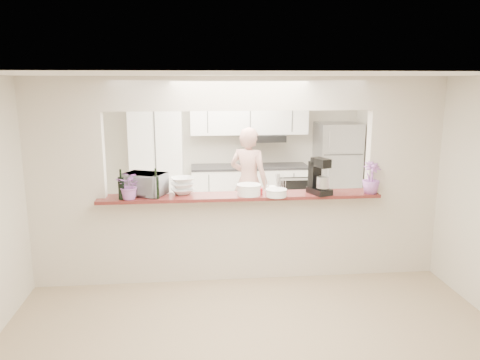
{
  "coord_description": "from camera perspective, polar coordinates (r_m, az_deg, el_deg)",
  "views": [
    {
      "loc": [
        -0.56,
        -5.54,
        2.45
      ],
      "look_at": [
        0.03,
        0.3,
        1.19
      ],
      "focal_mm": 35.0,
      "sensor_mm": 36.0,
      "label": 1
    }
  ],
  "objects": [
    {
      "name": "bar_counter",
      "position": [
        5.87,
        -0.02,
        -6.54
      ],
      "size": [
        3.4,
        0.38,
        1.09
      ],
      "color": "beige",
      "rests_on": "floor"
    },
    {
      "name": "plate_stack_a",
      "position": [
        5.64,
        1.08,
        -1.19
      ],
      "size": [
        0.29,
        0.29,
        0.13
      ],
      "color": "white",
      "rests_on": "bar_counter"
    },
    {
      "name": "wine_bottle_a",
      "position": [
        5.59,
        -14.28,
        -0.91
      ],
      "size": [
        0.07,
        0.07,
        0.36
      ],
      "color": "black",
      "rests_on": "bar_counter"
    },
    {
      "name": "stand_mixer",
      "position": [
        5.76,
        9.61,
        0.26
      ],
      "size": [
        0.29,
        0.35,
        0.44
      ],
      "color": "black",
      "rests_on": "bar_counter"
    },
    {
      "name": "person",
      "position": [
        7.42,
        1.06,
        -0.27
      ],
      "size": [
        0.75,
        0.68,
        1.73
      ],
      "primitive_type": "imported",
      "rotation": [
        0.0,
        0.0,
        2.61
      ],
      "color": "tan",
      "rests_on": "floor"
    },
    {
      "name": "tan_bowl",
      "position": [
        5.82,
        0.99,
        -1.12
      ],
      "size": [
        0.14,
        0.14,
        0.07
      ],
      "primitive_type": "cylinder",
      "color": "#CCBC90",
      "rests_on": "bar_counter"
    },
    {
      "name": "tile_overlay",
      "position": [
        7.52,
        -1.21,
        -6.9
      ],
      "size": [
        5.0,
        2.9,
        0.01
      ],
      "primitive_type": "cube",
      "color": "beige",
      "rests_on": "floor"
    },
    {
      "name": "toaster_oven",
      "position": [
        5.76,
        -11.54,
        -0.48
      ],
      "size": [
        0.58,
        0.5,
        0.27
      ],
      "primitive_type": "imported",
      "rotation": [
        0.0,
        0.0,
        -0.43
      ],
      "color": "#AFAFB4",
      "rests_on": "bar_counter"
    },
    {
      "name": "wine_bottle_b",
      "position": [
        5.55,
        -10.2,
        -0.83
      ],
      "size": [
        0.07,
        0.07,
        0.36
      ],
      "color": "black",
      "rests_on": "bar_counter"
    },
    {
      "name": "utensil_caddy",
      "position": [
        5.82,
        4.34,
        -0.52
      ],
      "size": [
        0.26,
        0.18,
        0.23
      ],
      "color": "silver",
      "rests_on": "bar_counter"
    },
    {
      "name": "flower_right",
      "position": [
        5.93,
        15.7,
        0.28
      ],
      "size": [
        0.25,
        0.25,
        0.39
      ],
      "primitive_type": "imported",
      "rotation": [
        0.0,
        0.0,
        0.17
      ],
      "color": "#D070D0",
      "rests_on": "bar_counter"
    },
    {
      "name": "kitchen_cabinets",
      "position": [
        8.41,
        -3.14,
        1.93
      ],
      "size": [
        3.15,
        0.62,
        2.25
      ],
      "color": "white",
      "rests_on": "floor"
    },
    {
      "name": "partition",
      "position": [
        5.66,
        -0.02,
        2.21
      ],
      "size": [
        5.0,
        0.15,
        2.5
      ],
      "color": "beige",
      "rests_on": "floor"
    },
    {
      "name": "red_bowl",
      "position": [
        5.72,
        2.0,
        -1.32
      ],
      "size": [
        0.16,
        0.16,
        0.07
      ],
      "primitive_type": "cylinder",
      "color": "maroon",
      "rests_on": "bar_counter"
    },
    {
      "name": "serving_bowls",
      "position": [
        5.74,
        -7.05,
        -0.71
      ],
      "size": [
        0.34,
        0.34,
        0.2
      ],
      "primitive_type": "imported",
      "rotation": [
        0.0,
        0.0,
        0.27
      ],
      "color": "white",
      "rests_on": "bar_counter"
    },
    {
      "name": "refrigerator",
      "position": [
        8.75,
        11.69,
        1.27
      ],
      "size": [
        0.75,
        0.7,
        1.7
      ],
      "primitive_type": "cube",
      "color": "#A0A0A4",
      "rests_on": "floor"
    },
    {
      "name": "floor",
      "position": [
        6.09,
        -0.02,
        -11.67
      ],
      "size": [
        6.0,
        6.0,
        0.0
      ],
      "primitive_type": "plane",
      "color": "tan",
      "rests_on": "ground"
    },
    {
      "name": "plate_stack_b",
      "position": [
        5.6,
        4.45,
        -1.56
      ],
      "size": [
        0.25,
        0.25,
        0.09
      ],
      "color": "white",
      "rests_on": "bar_counter"
    },
    {
      "name": "flower_left",
      "position": [
        5.58,
        -13.28,
        -0.65
      ],
      "size": [
        0.36,
        0.33,
        0.33
      ],
      "primitive_type": "imported",
      "rotation": [
        0.0,
        0.0,
        -0.29
      ],
      "color": "#D36FCA",
      "rests_on": "bar_counter"
    }
  ]
}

